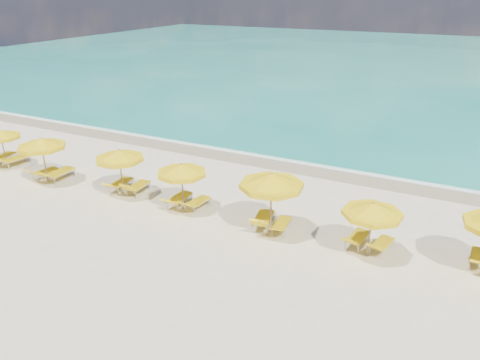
% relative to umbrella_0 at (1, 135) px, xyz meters
% --- Properties ---
extents(ground_plane, '(120.00, 120.00, 0.00)m').
position_rel_umbrella_0_xyz_m(ground_plane, '(13.84, -0.12, -1.77)').
color(ground_plane, beige).
extents(ocean, '(120.00, 80.00, 0.30)m').
position_rel_umbrella_0_xyz_m(ocean, '(13.84, 47.88, -1.77)').
color(ocean, '#167F6C').
rests_on(ocean, ground).
extents(wet_sand_band, '(120.00, 2.60, 0.01)m').
position_rel_umbrella_0_xyz_m(wet_sand_band, '(13.84, 7.28, -1.77)').
color(wet_sand_band, tan).
rests_on(wet_sand_band, ground).
extents(foam_line, '(120.00, 1.20, 0.03)m').
position_rel_umbrella_0_xyz_m(foam_line, '(13.84, 8.08, -1.77)').
color(foam_line, white).
rests_on(foam_line, ground).
extents(whitecap_near, '(14.00, 0.36, 0.05)m').
position_rel_umbrella_0_xyz_m(whitecap_near, '(7.84, 16.88, -1.77)').
color(whitecap_near, white).
rests_on(whitecap_near, ground).
extents(whitecap_far, '(18.00, 0.30, 0.05)m').
position_rel_umbrella_0_xyz_m(whitecap_far, '(21.84, 23.88, -1.77)').
color(whitecap_far, white).
rests_on(whitecap_far, ground).
extents(umbrella_0, '(2.58, 2.58, 2.07)m').
position_rel_umbrella_0_xyz_m(umbrella_0, '(0.00, 0.00, 0.00)').
color(umbrella_0, '#9E7A4F').
rests_on(umbrella_0, ground).
extents(umbrella_1, '(3.11, 3.11, 2.38)m').
position_rel_umbrella_0_xyz_m(umbrella_1, '(3.90, -0.67, 0.26)').
color(umbrella_1, '#9E7A4F').
rests_on(umbrella_1, ground).
extents(umbrella_2, '(2.94, 2.94, 2.30)m').
position_rel_umbrella_0_xyz_m(umbrella_2, '(8.38, -0.18, 0.19)').
color(umbrella_2, '#9E7A4F').
rests_on(umbrella_2, ground).
extents(umbrella_3, '(2.59, 2.59, 2.21)m').
position_rel_umbrella_0_xyz_m(umbrella_3, '(11.83, -0.23, 0.12)').
color(umbrella_3, '#9E7A4F').
rests_on(umbrella_3, ground).
extents(umbrella_4, '(3.11, 3.11, 2.60)m').
position_rel_umbrella_0_xyz_m(umbrella_4, '(16.10, -0.37, 0.45)').
color(umbrella_4, '#9E7A4F').
rests_on(umbrella_4, ground).
extents(umbrella_5, '(2.69, 2.69, 2.20)m').
position_rel_umbrella_0_xyz_m(umbrella_5, '(20.02, -0.41, 0.11)').
color(umbrella_5, '#9E7A4F').
rests_on(umbrella_5, ground).
extents(lounger_0_left, '(0.93, 1.91, 0.90)m').
position_rel_umbrella_0_xyz_m(lounger_0_left, '(-0.50, 0.17, -1.53)').
color(lounger_0_left, '#A5A8AD').
rests_on(lounger_0_left, ground).
extents(lounger_0_right, '(0.91, 2.06, 0.82)m').
position_rel_umbrella_0_xyz_m(lounger_0_right, '(0.50, 0.21, -1.53)').
color(lounger_0_right, '#A5A8AD').
rests_on(lounger_0_right, ground).
extents(lounger_1_left, '(0.81, 1.72, 0.75)m').
position_rel_umbrella_0_xyz_m(lounger_1_left, '(3.36, -0.34, -1.56)').
color(lounger_1_left, '#A5A8AD').
rests_on(lounger_1_left, ground).
extents(lounger_1_right, '(0.70, 2.04, 0.87)m').
position_rel_umbrella_0_xyz_m(lounger_1_right, '(4.30, -0.23, -1.52)').
color(lounger_1_right, '#A5A8AD').
rests_on(lounger_1_right, ground).
extents(lounger_2_left, '(0.73, 1.84, 0.76)m').
position_rel_umbrella_0_xyz_m(lounger_2_left, '(7.90, 0.20, -1.55)').
color(lounger_2_left, '#A5A8AD').
rests_on(lounger_2_left, ground).
extents(lounger_2_right, '(0.73, 1.79, 0.85)m').
position_rel_umbrella_0_xyz_m(lounger_2_right, '(8.90, 0.25, -1.55)').
color(lounger_2_right, '#A5A8AD').
rests_on(lounger_2_right, ground).
extents(lounger_3_left, '(0.66, 1.86, 0.76)m').
position_rel_umbrella_0_xyz_m(lounger_3_left, '(11.44, 0.01, -1.55)').
color(lounger_3_left, '#A5A8AD').
rests_on(lounger_3_left, ground).
extents(lounger_3_right, '(0.76, 1.75, 0.70)m').
position_rel_umbrella_0_xyz_m(lounger_3_right, '(12.35, 0.11, -1.56)').
color(lounger_3_right, '#A5A8AD').
rests_on(lounger_3_right, ground).
extents(lounger_4_left, '(1.01, 2.01, 0.93)m').
position_rel_umbrella_0_xyz_m(lounger_4_left, '(15.68, -0.16, -1.52)').
color(lounger_4_left, '#A5A8AD').
rests_on(lounger_4_left, ground).
extents(lounger_4_right, '(0.73, 1.73, 0.63)m').
position_rel_umbrella_0_xyz_m(lounger_4_right, '(16.48, -0.11, -1.57)').
color(lounger_4_right, '#A5A8AD').
rests_on(lounger_4_right, ground).
extents(lounger_5_left, '(0.80, 1.81, 0.79)m').
position_rel_umbrella_0_xyz_m(lounger_5_left, '(19.50, 0.14, -1.55)').
color(lounger_5_left, '#A5A8AD').
rests_on(lounger_5_left, ground).
extents(lounger_5_right, '(0.83, 1.68, 0.72)m').
position_rel_umbrella_0_xyz_m(lounger_5_right, '(20.42, 0.13, -1.57)').
color(lounger_5_right, '#A5A8AD').
rests_on(lounger_5_right, ground).
extents(lounger_6_left, '(0.59, 1.64, 0.67)m').
position_rel_umbrella_0_xyz_m(lounger_6_left, '(23.68, 0.78, -1.57)').
color(lounger_6_left, '#A5A8AD').
rests_on(lounger_6_left, ground).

